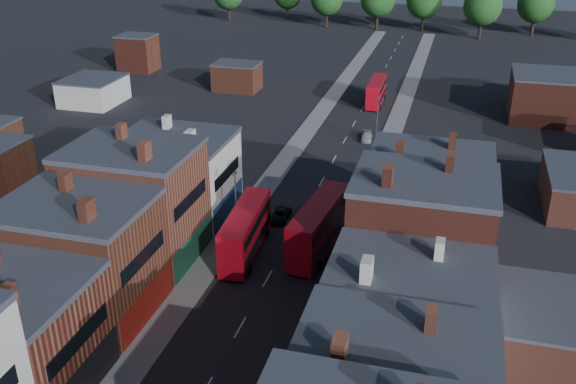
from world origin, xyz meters
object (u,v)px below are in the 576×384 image
Objects in this scene: car_3 at (367,137)px; ped_3 at (323,314)px; bus_0 at (245,231)px; car_2 at (280,215)px; bus_1 at (319,226)px; bus_2 at (376,91)px.

car_3 is 1.98× the size of ped_3.
bus_0 is 8.70m from car_2.
ped_3 reaches higher than car_2.
car_3 is (-0.34, 34.26, -2.32)m from bus_1.
bus_2 is at bearing 80.62° from bus_0.
bus_0 reaches higher than car_3.
bus_0 is 55.86m from bus_2.
car_2 is at bearing 77.67° from bus_0.
bus_1 is 8.33m from car_2.
bus_0 is 3.16× the size of car_3.
car_3 is at bearing 79.41° from car_2.
car_3 is at bearing -86.42° from bus_2.
bus_1 is at bearing -9.56° from ped_3.
car_2 is at bearing -106.52° from car_3.
bus_1 is at bearing -88.72° from bus_2.
ped_3 is at bearing -86.23° from bus_2.
bus_2 reaches higher than ped_3.
car_3 is (5.42, 28.70, -0.03)m from car_2.
ped_3 is (4.92, -65.25, -1.31)m from bus_2.
bus_1 is 52.85m from bus_2.
bus_0 is 6.26× the size of ped_3.
bus_2 is 47.48m from car_2.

